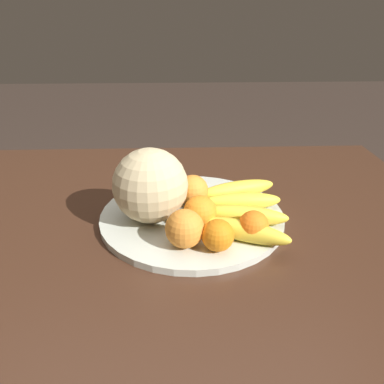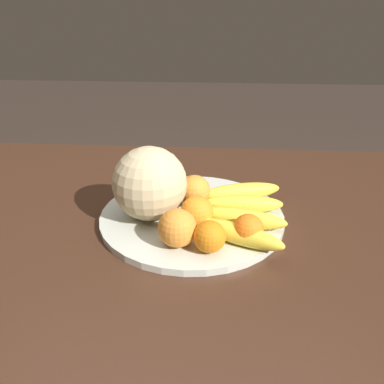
{
  "view_description": "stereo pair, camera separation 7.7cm",
  "coord_description": "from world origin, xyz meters",
  "px_view_note": "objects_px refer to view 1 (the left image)",
  "views": [
    {
      "loc": [
        0.05,
        -0.67,
        1.18
      ],
      "look_at": [
        0.08,
        0.02,
        0.84
      ],
      "focal_mm": 35.0,
      "sensor_mm": 36.0,
      "label": 1
    },
    {
      "loc": [
        0.13,
        -0.67,
        1.18
      ],
      "look_at": [
        0.08,
        0.02,
        0.84
      ],
      "focal_mm": 35.0,
      "sensor_mm": 36.0,
      "label": 2
    }
  ],
  "objects_px": {
    "orange_front_left": "(200,212)",
    "orange_back_left": "(254,226)",
    "fruit_bowl": "(192,216)",
    "melon": "(150,186)",
    "orange_front_right": "(218,235)",
    "produce_tag": "(219,234)",
    "kitchen_table": "(157,265)",
    "banana_bunch": "(240,208)",
    "orange_mid_center": "(193,190)",
    "orange_back_right": "(185,229)"
  },
  "relations": [
    {
      "from": "fruit_bowl",
      "to": "produce_tag",
      "type": "relative_size",
      "value": 4.68
    },
    {
      "from": "fruit_bowl",
      "to": "melon",
      "type": "relative_size",
      "value": 2.57
    },
    {
      "from": "orange_front_left",
      "to": "produce_tag",
      "type": "xyz_separation_m",
      "value": [
        0.04,
        -0.03,
        -0.03
      ]
    },
    {
      "from": "orange_front_left",
      "to": "banana_bunch",
      "type": "bearing_deg",
      "value": 23.43
    },
    {
      "from": "orange_front_left",
      "to": "orange_back_right",
      "type": "distance_m",
      "value": 0.07
    },
    {
      "from": "fruit_bowl",
      "to": "melon",
      "type": "distance_m",
      "value": 0.12
    },
    {
      "from": "melon",
      "to": "produce_tag",
      "type": "bearing_deg",
      "value": -25.22
    },
    {
      "from": "kitchen_table",
      "to": "orange_front_right",
      "type": "distance_m",
      "value": 0.22
    },
    {
      "from": "orange_mid_center",
      "to": "fruit_bowl",
      "type": "bearing_deg",
      "value": -94.09
    },
    {
      "from": "orange_front_right",
      "to": "produce_tag",
      "type": "xyz_separation_m",
      "value": [
        0.01,
        0.05,
        -0.03
      ]
    },
    {
      "from": "orange_front_left",
      "to": "orange_back_right",
      "type": "bearing_deg",
      "value": -115.88
    },
    {
      "from": "kitchen_table",
      "to": "fruit_bowl",
      "type": "height_order",
      "value": "fruit_bowl"
    },
    {
      "from": "kitchen_table",
      "to": "orange_back_left",
      "type": "distance_m",
      "value": 0.25
    },
    {
      "from": "melon",
      "to": "orange_front_left",
      "type": "distance_m",
      "value": 0.11
    },
    {
      "from": "melon",
      "to": "orange_mid_center",
      "type": "bearing_deg",
      "value": 35.57
    },
    {
      "from": "melon",
      "to": "orange_back_left",
      "type": "height_order",
      "value": "melon"
    },
    {
      "from": "fruit_bowl",
      "to": "produce_tag",
      "type": "xyz_separation_m",
      "value": [
        0.05,
        -0.09,
        0.01
      ]
    },
    {
      "from": "produce_tag",
      "to": "fruit_bowl",
      "type": "bearing_deg",
      "value": 92.46
    },
    {
      "from": "orange_front_left",
      "to": "produce_tag",
      "type": "bearing_deg",
      "value": -41.48
    },
    {
      "from": "banana_bunch",
      "to": "orange_mid_center",
      "type": "xyz_separation_m",
      "value": [
        -0.1,
        0.06,
        0.01
      ]
    },
    {
      "from": "fruit_bowl",
      "to": "orange_back_right",
      "type": "height_order",
      "value": "orange_back_right"
    },
    {
      "from": "melon",
      "to": "orange_back_right",
      "type": "bearing_deg",
      "value": -55.62
    },
    {
      "from": "orange_back_left",
      "to": "orange_back_right",
      "type": "xyz_separation_m",
      "value": [
        -0.13,
        -0.02,
        0.01
      ]
    },
    {
      "from": "banana_bunch",
      "to": "orange_back_left",
      "type": "distance_m",
      "value": 0.09
    },
    {
      "from": "fruit_bowl",
      "to": "orange_back_right",
      "type": "bearing_deg",
      "value": -98.5
    },
    {
      "from": "banana_bunch",
      "to": "orange_front_left",
      "type": "distance_m",
      "value": 0.09
    },
    {
      "from": "orange_mid_center",
      "to": "orange_back_right",
      "type": "distance_m",
      "value": 0.16
    },
    {
      "from": "melon",
      "to": "orange_back_right",
      "type": "distance_m",
      "value": 0.12
    },
    {
      "from": "melon",
      "to": "banana_bunch",
      "type": "relative_size",
      "value": 0.55
    },
    {
      "from": "produce_tag",
      "to": "melon",
      "type": "bearing_deg",
      "value": 127.43
    },
    {
      "from": "fruit_bowl",
      "to": "orange_back_left",
      "type": "relative_size",
      "value": 6.77
    },
    {
      "from": "orange_front_left",
      "to": "kitchen_table",
      "type": "bearing_deg",
      "value": 159.01
    },
    {
      "from": "kitchen_table",
      "to": "produce_tag",
      "type": "xyz_separation_m",
      "value": [
        0.13,
        -0.07,
        0.12
      ]
    },
    {
      "from": "orange_front_left",
      "to": "fruit_bowl",
      "type": "bearing_deg",
      "value": 104.17
    },
    {
      "from": "fruit_bowl",
      "to": "orange_mid_center",
      "type": "xyz_separation_m",
      "value": [
        0.0,
        0.04,
        0.04
      ]
    },
    {
      "from": "banana_bunch",
      "to": "orange_back_left",
      "type": "height_order",
      "value": "orange_back_left"
    },
    {
      "from": "melon",
      "to": "produce_tag",
      "type": "xyz_separation_m",
      "value": [
        0.13,
        -0.06,
        -0.07
      ]
    },
    {
      "from": "orange_front_left",
      "to": "orange_back_left",
      "type": "xyz_separation_m",
      "value": [
        0.1,
        -0.05,
        -0.0
      ]
    },
    {
      "from": "fruit_bowl",
      "to": "orange_mid_center",
      "type": "relative_size",
      "value": 5.63
    },
    {
      "from": "fruit_bowl",
      "to": "orange_mid_center",
      "type": "height_order",
      "value": "orange_mid_center"
    },
    {
      "from": "banana_bunch",
      "to": "orange_front_right",
      "type": "distance_m",
      "value": 0.13
    },
    {
      "from": "orange_back_left",
      "to": "produce_tag",
      "type": "bearing_deg",
      "value": 164.67
    },
    {
      "from": "orange_front_left",
      "to": "orange_front_right",
      "type": "bearing_deg",
      "value": -71.1
    },
    {
      "from": "melon",
      "to": "orange_mid_center",
      "type": "xyz_separation_m",
      "value": [
        0.09,
        0.06,
        -0.04
      ]
    },
    {
      "from": "melon",
      "to": "orange_back_left",
      "type": "xyz_separation_m",
      "value": [
        0.19,
        -0.08,
        -0.05
      ]
    },
    {
      "from": "banana_bunch",
      "to": "orange_back_right",
      "type": "relative_size",
      "value": 3.87
    },
    {
      "from": "melon",
      "to": "orange_front_right",
      "type": "distance_m",
      "value": 0.17
    },
    {
      "from": "banana_bunch",
      "to": "orange_front_left",
      "type": "xyz_separation_m",
      "value": [
        -0.09,
        -0.04,
        0.01
      ]
    },
    {
      "from": "fruit_bowl",
      "to": "orange_front_right",
      "type": "distance_m",
      "value": 0.14
    },
    {
      "from": "orange_front_left",
      "to": "orange_back_left",
      "type": "distance_m",
      "value": 0.11
    }
  ]
}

